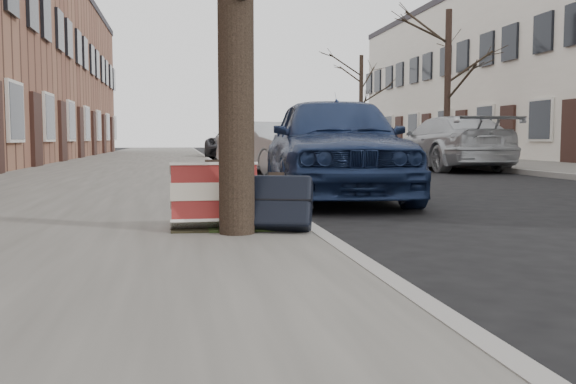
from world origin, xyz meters
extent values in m
plane|color=black|center=(0.00, 0.00, 0.00)|extent=(120.00, 120.00, 0.00)
cube|color=gray|center=(-3.70, 15.00, 0.06)|extent=(5.00, 70.00, 0.12)
cube|color=slate|center=(7.80, 15.00, 0.06)|extent=(4.00, 70.00, 0.12)
cube|color=black|center=(-2.00, 1.20, 0.13)|extent=(0.85, 0.85, 0.02)
cube|color=maroon|center=(-2.07, 1.00, 0.39)|extent=(0.71, 0.39, 0.54)
cube|color=black|center=(-1.60, 0.78, 0.36)|extent=(0.68, 0.52, 0.47)
imported|color=#19274B|center=(-0.16, 4.69, 0.76)|extent=(2.16, 4.60, 1.52)
imported|color=#B5B9BD|center=(-0.07, 12.03, 0.65)|extent=(2.54, 4.18, 1.30)
imported|color=#343539|center=(0.10, 23.47, 0.67)|extent=(3.13, 5.16, 1.34)
imported|color=#A9ACB0|center=(4.99, 12.47, 0.73)|extent=(2.11, 5.06, 1.46)
imported|color=maroon|center=(4.52, 18.68, 0.73)|extent=(2.72, 4.60, 1.47)
cylinder|color=black|center=(7.20, 17.67, 2.79)|extent=(0.23, 0.23, 5.34)
cylinder|color=black|center=(7.20, 28.78, 2.69)|extent=(0.21, 0.21, 5.14)
camera|label=1|loc=(-2.35, -4.29, 0.86)|focal=40.00mm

